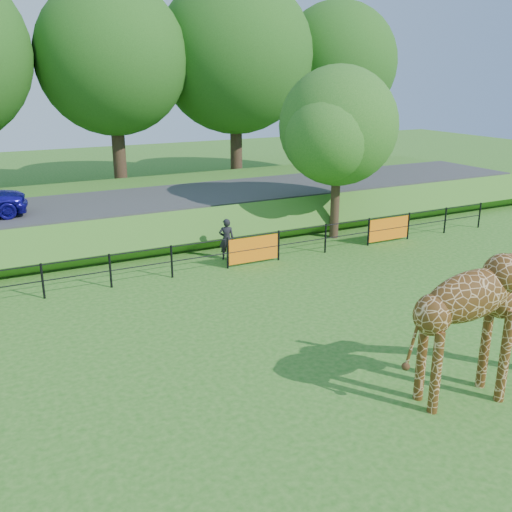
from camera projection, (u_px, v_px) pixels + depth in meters
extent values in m
plane|color=#256419|center=(300.00, 392.00, 11.94)|extent=(90.00, 90.00, 0.00)
cube|color=#256419|center=(114.00, 212.00, 24.87)|extent=(40.00, 9.00, 1.30)
cube|color=#323335|center=(122.00, 202.00, 23.38)|extent=(40.00, 5.00, 0.12)
imported|color=black|center=(226.00, 239.00, 20.37)|extent=(0.64, 0.53, 1.50)
cylinder|color=#382819|center=(335.00, 199.00, 22.86)|extent=(0.36, 0.36, 3.20)
sphere|color=#215D1A|center=(338.00, 126.00, 21.99)|extent=(4.60, 4.60, 4.60)
sphere|color=#215D1A|center=(351.00, 135.00, 23.22)|extent=(3.45, 3.45, 3.45)
sphere|color=#215D1A|center=(328.00, 138.00, 21.11)|extent=(3.22, 3.22, 3.22)
cylinder|color=#382819|center=(119.00, 150.00, 30.68)|extent=(0.70, 0.70, 5.00)
sphere|color=#1A4712|center=(112.00, 59.00, 29.27)|extent=(7.80, 7.80, 7.80)
cylinder|color=#382819|center=(236.00, 143.00, 33.74)|extent=(0.70, 0.70, 5.00)
sphere|color=#1A4712|center=(235.00, 55.00, 32.25)|extent=(8.80, 8.80, 8.80)
cylinder|color=#382819|center=(334.00, 137.00, 36.80)|extent=(0.70, 0.70, 5.00)
sphere|color=#1A4712|center=(337.00, 63.00, 35.42)|extent=(7.40, 7.40, 7.40)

